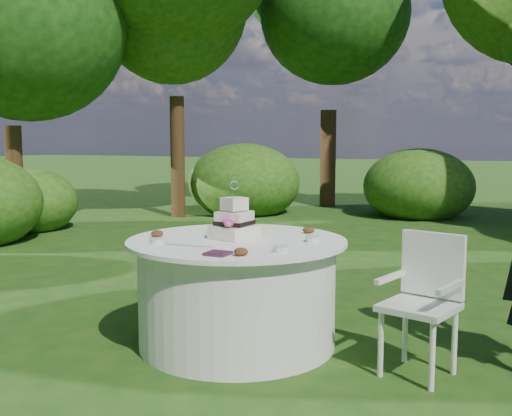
# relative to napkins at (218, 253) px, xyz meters

# --- Properties ---
(ground) EXTENTS (80.00, 80.00, 0.00)m
(ground) POSITION_rel_napkins_xyz_m (-0.15, 0.57, -0.78)
(ground) COLOR #173E10
(ground) RESTS_ON ground
(napkins) EXTENTS (0.14, 0.14, 0.02)m
(napkins) POSITION_rel_napkins_xyz_m (0.00, 0.00, 0.00)
(napkins) COLOR #411B35
(napkins) RESTS_ON table
(feather_plume) EXTENTS (0.48, 0.07, 0.01)m
(feather_plume) POSITION_rel_napkins_xyz_m (-0.38, 0.20, -0.00)
(feather_plume) COLOR silver
(feather_plume) RESTS_ON table
(table) EXTENTS (1.56, 1.56, 0.77)m
(table) POSITION_rel_napkins_xyz_m (-0.15, 0.57, -0.39)
(table) COLOR silver
(table) RESTS_ON ground
(cake) EXTENTS (0.34, 0.34, 0.41)m
(cake) POSITION_rel_napkins_xyz_m (-0.18, 0.59, 0.10)
(cake) COLOR silver
(cake) RESTS_ON table
(chair) EXTENTS (0.51, 0.51, 0.89)m
(chair) POSITION_rel_napkins_xyz_m (1.15, 0.60, -0.26)
(chair) COLOR silver
(chair) RESTS_ON ground
(votives) EXTENTS (1.03, 0.94, 0.04)m
(votives) POSITION_rel_napkins_xyz_m (-0.08, 0.52, 0.01)
(votives) COLOR silver
(votives) RESTS_ON table
(petal_cups) EXTENTS (1.04, 1.09, 0.05)m
(petal_cups) POSITION_rel_napkins_xyz_m (-0.12, 0.50, 0.02)
(petal_cups) COLOR #562D16
(petal_cups) RESTS_ON table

